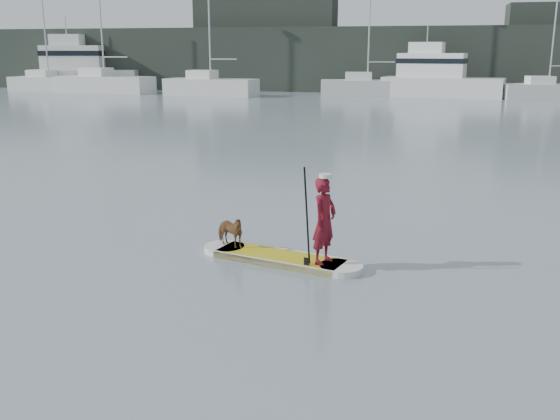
% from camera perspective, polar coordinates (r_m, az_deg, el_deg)
% --- Properties ---
extents(ground, '(140.00, 140.00, 0.00)m').
position_cam_1_polar(ground, '(11.76, -19.30, -5.73)').
color(ground, slate).
rests_on(ground, ground).
extents(paddleboard, '(3.22, 1.43, 0.12)m').
position_cam_1_polar(paddleboard, '(11.87, 0.00, -4.40)').
color(paddleboard, gold).
rests_on(paddleboard, ground).
extents(paddler, '(0.57, 0.68, 1.58)m').
position_cam_1_polar(paddler, '(11.24, 4.08, -0.98)').
color(paddler, maroon).
rests_on(paddler, paddleboard).
extents(white_cap, '(0.22, 0.22, 0.07)m').
position_cam_1_polar(white_cap, '(11.05, 4.15, 3.13)').
color(white_cap, silver).
rests_on(white_cap, paddler).
extents(dog, '(0.82, 0.64, 0.63)m').
position_cam_1_polar(dog, '(12.29, -4.66, -1.93)').
color(dog, brown).
rests_on(dog, paddleboard).
extents(paddle, '(0.11, 0.30, 2.00)m').
position_cam_1_polar(paddle, '(11.11, 2.48, -1.75)').
color(paddle, black).
rests_on(paddle, ground).
extents(sailboat_a, '(8.15, 3.24, 11.55)m').
position_cam_1_polar(sailboat_a, '(65.79, -20.38, 10.86)').
color(sailboat_a, silver).
rests_on(sailboat_a, ground).
extents(sailboat_b, '(9.66, 4.09, 13.90)m').
position_cam_1_polar(sailboat_b, '(61.62, -15.77, 11.17)').
color(sailboat_b, silver).
rests_on(sailboat_b, ground).
extents(sailboat_c, '(8.39, 3.65, 11.67)m').
position_cam_1_polar(sailboat_c, '(55.88, -6.40, 11.23)').
color(sailboat_c, silver).
rests_on(sailboat_c, ground).
extents(sailboat_d, '(8.34, 3.57, 11.90)m').
position_cam_1_polar(sailboat_d, '(56.25, 7.92, 11.19)').
color(sailboat_d, silver).
rests_on(sailboat_d, ground).
extents(sailboat_e, '(7.37, 3.44, 10.28)m').
position_cam_1_polar(sailboat_e, '(55.56, 23.24, 10.02)').
color(sailboat_e, silver).
rests_on(sailboat_e, ground).
extents(motor_yacht_a, '(10.39, 4.90, 6.00)m').
position_cam_1_polar(motor_yacht_a, '(55.83, 14.21, 11.73)').
color(motor_yacht_a, silver).
rests_on(motor_yacht_a, ground).
extents(motor_yacht_b, '(11.35, 5.81, 7.15)m').
position_cam_1_polar(motor_yacht_b, '(67.54, -17.77, 12.16)').
color(motor_yacht_b, silver).
rests_on(motor_yacht_b, ground).
extents(shore_mass, '(90.00, 6.00, 6.00)m').
position_cam_1_polar(shore_mass, '(62.57, 7.64, 13.48)').
color(shore_mass, black).
rests_on(shore_mass, ground).
extents(shore_building_west, '(14.00, 4.00, 9.00)m').
position_cam_1_polar(shore_building_west, '(65.29, -1.30, 14.95)').
color(shore_building_west, black).
rests_on(shore_building_west, ground).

